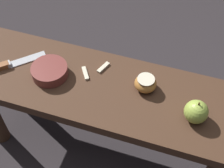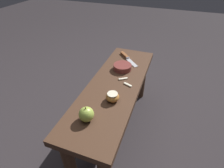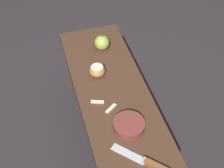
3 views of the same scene
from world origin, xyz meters
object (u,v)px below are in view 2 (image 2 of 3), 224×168
(wooden_bench, at_px, (115,95))
(apple_cut, at_px, (113,97))
(apple_whole, at_px, (86,114))
(bowl, at_px, (122,67))
(knife, at_px, (126,57))

(wooden_bench, relative_size, apple_cut, 13.47)
(wooden_bench, relative_size, apple_whole, 11.92)
(apple_whole, distance_m, bowl, 0.52)
(knife, distance_m, apple_whole, 0.70)
(bowl, bearing_deg, wooden_bench, 2.14)
(knife, height_order, apple_whole, apple_whole)
(bowl, bearing_deg, apple_whole, -2.88)
(bowl, bearing_deg, knife, -173.28)
(knife, distance_m, bowl, 0.18)
(wooden_bench, height_order, knife, knife)
(wooden_bench, bearing_deg, apple_whole, -5.65)
(knife, relative_size, apple_whole, 2.23)
(apple_whole, xyz_separation_m, bowl, (-0.52, 0.03, -0.02))
(wooden_bench, xyz_separation_m, bowl, (-0.19, -0.01, 0.11))
(wooden_bench, bearing_deg, bowl, -177.86)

